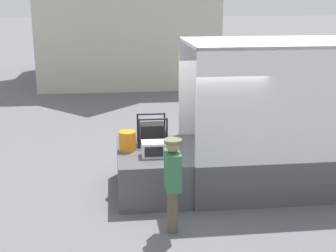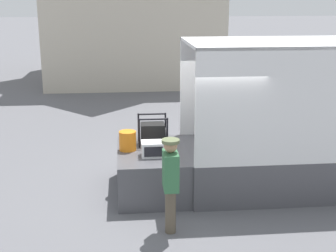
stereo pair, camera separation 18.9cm
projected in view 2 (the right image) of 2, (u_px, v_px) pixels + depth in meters
name	position (u px, v px, depth m)	size (l,w,h in m)	color
ground_plane	(186.00, 189.00, 9.60)	(160.00, 160.00, 0.00)	slate
tailgate_deck	(152.00, 171.00, 9.42)	(1.37, 2.03, 0.86)	#4C4C51
microwave	(156.00, 149.00, 8.93)	(0.55, 0.35, 0.29)	white
portable_generator	(153.00, 133.00, 9.65)	(0.60, 0.46, 0.60)	black
orange_bucket	(128.00, 141.00, 9.26)	(0.34, 0.34, 0.39)	orange
worker_person	(171.00, 177.00, 7.59)	(0.29, 0.44, 1.63)	brown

